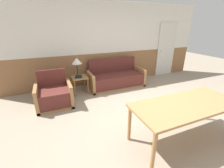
{
  "coord_description": "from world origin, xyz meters",
  "views": [
    {
      "loc": [
        -1.98,
        -2.26,
        1.98
      ],
      "look_at": [
        -0.62,
        0.99,
        0.58
      ],
      "focal_mm": 24.0,
      "sensor_mm": 36.0,
      "label": 1
    }
  ],
  "objects_px": {
    "armchair": "(54,95)",
    "table_lamp": "(77,61)",
    "couch": "(116,79)",
    "side_table": "(80,80)",
    "dining_table": "(186,107)"
  },
  "relations": [
    {
      "from": "armchair",
      "to": "table_lamp",
      "type": "bearing_deg",
      "value": 22.33
    },
    {
      "from": "couch",
      "to": "dining_table",
      "type": "distance_m",
      "value": 2.82
    },
    {
      "from": "side_table",
      "to": "dining_table",
      "type": "relative_size",
      "value": 0.27
    },
    {
      "from": "side_table",
      "to": "table_lamp",
      "type": "xyz_separation_m",
      "value": [
        -0.03,
        0.08,
        0.56
      ]
    },
    {
      "from": "armchair",
      "to": "dining_table",
      "type": "xyz_separation_m",
      "value": [
        2.06,
        -2.23,
        0.39
      ]
    },
    {
      "from": "armchair",
      "to": "table_lamp",
      "type": "xyz_separation_m",
      "value": [
        0.75,
        0.61,
        0.7
      ]
    },
    {
      "from": "couch",
      "to": "table_lamp",
      "type": "relative_size",
      "value": 3.29
    },
    {
      "from": "armchair",
      "to": "table_lamp",
      "type": "distance_m",
      "value": 1.19
    },
    {
      "from": "couch",
      "to": "armchair",
      "type": "xyz_separation_m",
      "value": [
        -2.01,
        -0.57,
        -0.0
      ]
    },
    {
      "from": "table_lamp",
      "to": "dining_table",
      "type": "height_order",
      "value": "table_lamp"
    },
    {
      "from": "side_table",
      "to": "armchair",
      "type": "bearing_deg",
      "value": -145.92
    },
    {
      "from": "armchair",
      "to": "side_table",
      "type": "relative_size",
      "value": 1.73
    },
    {
      "from": "table_lamp",
      "to": "dining_table",
      "type": "xyz_separation_m",
      "value": [
        1.32,
        -2.84,
        -0.31
      ]
    },
    {
      "from": "armchair",
      "to": "dining_table",
      "type": "bearing_deg",
      "value": -63.98
    },
    {
      "from": "table_lamp",
      "to": "dining_table",
      "type": "distance_m",
      "value": 3.14
    }
  ]
}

